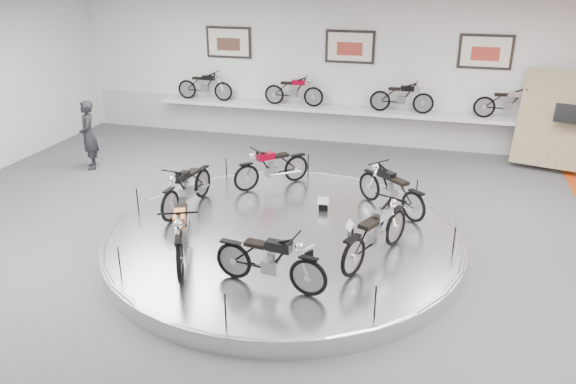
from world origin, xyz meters
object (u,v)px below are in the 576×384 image
(bike_e, at_px, (270,260))
(bike_f, at_px, (376,232))
(display_platform, at_px, (284,239))
(bike_a, at_px, (391,189))
(bike_c, at_px, (187,187))
(visitor, at_px, (88,135))
(bike_d, at_px, (181,230))
(shelf, at_px, (346,111))
(bike_b, at_px, (272,167))

(bike_e, relative_size, bike_f, 0.92)
(display_platform, height_order, bike_e, bike_e)
(display_platform, relative_size, bike_e, 4.16)
(bike_a, distance_m, bike_e, 3.60)
(bike_c, relative_size, bike_f, 0.94)
(visitor, bearing_deg, bike_c, 23.05)
(bike_a, xyz_separation_m, bike_d, (-3.06, -2.86, 0.07))
(bike_c, bearing_deg, bike_e, 51.34)
(shelf, height_order, bike_b, bike_b)
(bike_d, relative_size, visitor, 1.03)
(shelf, bearing_deg, bike_f, -76.23)
(bike_d, xyz_separation_m, visitor, (-4.50, 4.22, 0.04))
(bike_d, relative_size, bike_e, 1.15)
(bike_c, bearing_deg, bike_b, 147.15)
(bike_c, relative_size, bike_d, 0.89)
(bike_d, bearing_deg, shelf, 147.68)
(bike_e, bearing_deg, bike_a, 74.97)
(bike_a, xyz_separation_m, bike_f, (-0.04, -2.05, 0.04))
(bike_a, height_order, visitor, visitor)
(bike_b, relative_size, bike_c, 0.97)
(bike_e, bearing_deg, bike_f, 50.24)
(bike_a, bearing_deg, bike_f, 129.80)
(shelf, xyz_separation_m, bike_b, (-0.85, -4.31, -0.25))
(bike_b, xyz_separation_m, bike_c, (-1.25, -1.59, 0.01))
(bike_e, bearing_deg, visitor, 151.33)
(shelf, relative_size, visitor, 6.40)
(visitor, bearing_deg, bike_a, 44.87)
(display_platform, bearing_deg, visitor, 154.12)
(shelf, bearing_deg, visitor, -148.34)
(bike_b, height_order, bike_f, bike_f)
(bike_d, distance_m, bike_e, 1.68)
(display_platform, xyz_separation_m, bike_f, (1.71, -0.59, 0.64))
(bike_d, xyz_separation_m, bike_f, (3.02, 0.81, -0.03))
(display_platform, xyz_separation_m, visitor, (-5.81, 2.82, 0.71))
(bike_a, relative_size, visitor, 0.90)
(bike_a, bearing_deg, visitor, 30.68)
(display_platform, distance_m, bike_b, 2.34)
(bike_b, distance_m, visitor, 5.01)
(display_platform, relative_size, bike_f, 3.83)
(visitor, bearing_deg, bike_f, 30.69)
(shelf, bearing_deg, bike_a, -70.48)
(bike_b, bearing_deg, bike_a, 121.13)
(shelf, xyz_separation_m, bike_a, (1.75, -4.94, -0.25))
(display_platform, height_order, bike_a, bike_a)
(display_platform, xyz_separation_m, bike_d, (-1.31, -1.40, 0.67))
(shelf, bearing_deg, bike_b, -101.16)
(bike_e, height_order, visitor, visitor)
(display_platform, relative_size, bike_b, 4.19)
(bike_e, height_order, bike_f, bike_f)
(bike_d, bearing_deg, visitor, -155.98)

